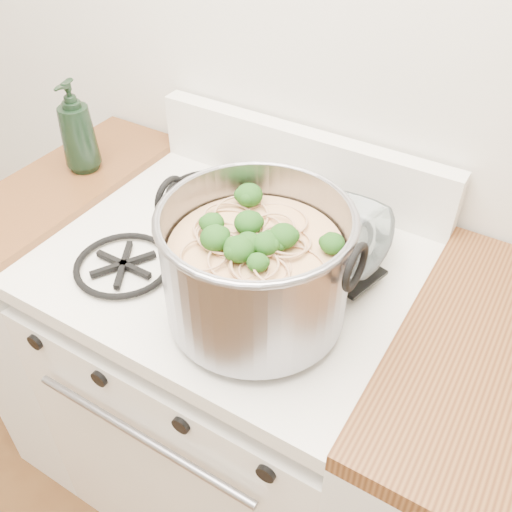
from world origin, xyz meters
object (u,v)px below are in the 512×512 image
object	(u,v)px
gas_range	(236,390)
glass_bowl	(319,247)
bottle	(76,127)
stock_pot	(256,268)
spatula	(353,272)

from	to	relation	value
gas_range	glass_bowl	size ratio (longest dim) A/B	8.07
gas_range	bottle	world-z (taller)	bottle
stock_pot	glass_bowl	size ratio (longest dim) A/B	3.21
stock_pot	glass_bowl	bearing A→B (deg)	82.84
spatula	bottle	distance (m)	0.75
stock_pot	bottle	xyz separation A→B (m)	(-0.63, 0.20, 0.01)
spatula	glass_bowl	size ratio (longest dim) A/B	2.71
spatula	gas_range	bearing A→B (deg)	-153.10
spatula	stock_pot	bearing A→B (deg)	-108.74
stock_pot	spatula	xyz separation A→B (m)	(0.12, 0.18, -0.09)
stock_pot	bottle	distance (m)	0.66
stock_pot	glass_bowl	world-z (taller)	stock_pot
spatula	glass_bowl	xyz separation A→B (m)	(-0.09, 0.03, 0.00)
gas_range	glass_bowl	bearing A→B (deg)	27.64
gas_range	bottle	bearing A→B (deg)	170.78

